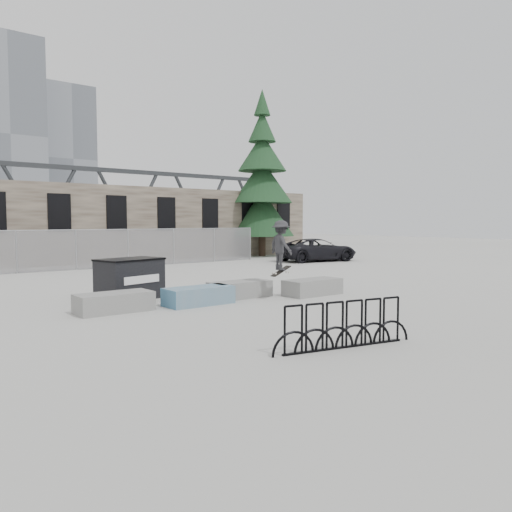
# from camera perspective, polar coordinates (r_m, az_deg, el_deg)

# --- Properties ---
(ground) EXTENTS (120.00, 120.00, 0.00)m
(ground) POSITION_cam_1_polar(r_m,az_deg,el_deg) (15.24, -4.51, -5.18)
(ground) COLOR #B4B4AF
(ground) RESTS_ON ground
(stone_wall) EXTENTS (36.00, 2.58, 4.50)m
(stone_wall) POSITION_cam_1_polar(r_m,az_deg,el_deg) (29.92, -22.23, 3.37)
(stone_wall) COLOR brown
(stone_wall) RESTS_ON ground
(chainlink_fence) EXTENTS (22.06, 0.06, 2.02)m
(chainlink_fence) POSITION_cam_1_polar(r_m,az_deg,el_deg) (26.39, -19.88, 0.74)
(chainlink_fence) COLOR gray
(chainlink_fence) RESTS_ON ground
(planter_far_left) EXTENTS (2.00, 0.90, 0.52)m
(planter_far_left) POSITION_cam_1_polar(r_m,az_deg,el_deg) (13.92, -15.90, -5.03)
(planter_far_left) COLOR gray
(planter_far_left) RESTS_ON ground
(planter_center_left) EXTENTS (2.00, 0.90, 0.52)m
(planter_center_left) POSITION_cam_1_polar(r_m,az_deg,el_deg) (14.65, -6.58, -4.45)
(planter_center_left) COLOR teal
(planter_center_left) RESTS_ON ground
(planter_center_right) EXTENTS (2.00, 0.90, 0.52)m
(planter_center_right) POSITION_cam_1_polar(r_m,az_deg,el_deg) (15.91, -1.86, -3.75)
(planter_center_right) COLOR gray
(planter_center_right) RESTS_ON ground
(planter_offset) EXTENTS (2.00, 0.90, 0.52)m
(planter_offset) POSITION_cam_1_polar(r_m,az_deg,el_deg) (16.57, 6.49, -3.47)
(planter_offset) COLOR gray
(planter_offset) RESTS_ON ground
(dumpster) EXTENTS (2.16, 1.60, 1.28)m
(dumpster) POSITION_cam_1_polar(r_m,az_deg,el_deg) (16.00, -14.21, -2.53)
(dumpster) COLOR black
(dumpster) RESTS_ON ground
(bike_rack) EXTENTS (3.07, 0.75, 0.90)m
(bike_rack) POSITION_cam_1_polar(r_m,az_deg,el_deg) (9.76, 10.09, -7.82)
(bike_rack) COLOR black
(bike_rack) RESTS_ON ground
(spruce_tree) EXTENTS (4.49, 4.49, 11.50)m
(spruce_tree) POSITION_cam_1_polar(r_m,az_deg,el_deg) (35.00, 0.70, 8.11)
(spruce_tree) COLOR #38281E
(spruce_tree) RESTS_ON ground
(truss_bridge) EXTENTS (70.00, 3.00, 9.80)m
(truss_bridge) POSITION_cam_1_polar(r_m,az_deg,el_deg) (69.96, -23.33, 5.07)
(truss_bridge) COLOR #2D3033
(truss_bridge) RESTS_ON ground
(suv) EXTENTS (5.33, 3.26, 1.38)m
(suv) POSITION_cam_1_polar(r_m,az_deg,el_deg) (30.56, 7.00, 0.71)
(suv) COLOR black
(suv) RESTS_ON ground
(skateboarder) EXTENTS (0.78, 1.06, 1.73)m
(skateboarder) POSITION_cam_1_polar(r_m,az_deg,el_deg) (15.51, 2.88, 1.21)
(skateboarder) COLOR #2C2B2E
(skateboarder) RESTS_ON ground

